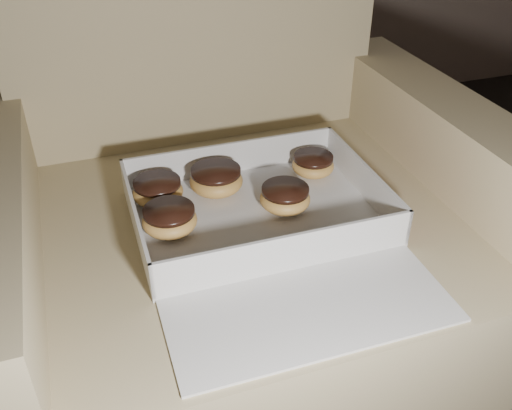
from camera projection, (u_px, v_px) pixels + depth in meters
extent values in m
cube|color=#9C8C63|center=(245.00, 298.00, 1.21)|extent=(0.80, 0.80, 0.47)
cube|color=#9C8C63|center=(189.00, 3.00, 1.21)|extent=(0.80, 0.16, 0.58)
cube|color=#9C8C63|center=(22.00, 320.00, 1.05)|extent=(0.13, 0.80, 0.62)
cube|color=#9C8C63|center=(427.00, 229.00, 1.28)|extent=(0.13, 0.80, 0.62)
cube|color=silver|center=(256.00, 216.00, 1.05)|extent=(0.44, 0.34, 0.01)
cube|color=silver|center=(231.00, 157.00, 1.16)|extent=(0.44, 0.01, 0.07)
cube|color=silver|center=(288.00, 252.00, 0.90)|extent=(0.44, 0.01, 0.07)
cube|color=silver|center=(136.00, 221.00, 0.97)|extent=(0.01, 0.33, 0.07)
cube|color=silver|center=(364.00, 179.00, 1.09)|extent=(0.01, 0.33, 0.07)
cube|color=#E35B5E|center=(366.00, 179.00, 1.09)|extent=(0.01, 0.32, 0.06)
cube|color=silver|center=(310.00, 310.00, 0.85)|extent=(0.43, 0.19, 0.01)
ellipsoid|color=#C68B45|center=(216.00, 181.00, 1.10)|extent=(0.10, 0.10, 0.05)
cylinder|color=black|center=(216.00, 171.00, 1.09)|extent=(0.10, 0.10, 0.01)
ellipsoid|color=#C68B45|center=(170.00, 221.00, 0.99)|extent=(0.10, 0.10, 0.05)
cylinder|color=black|center=(169.00, 211.00, 0.98)|extent=(0.09, 0.09, 0.01)
ellipsoid|color=#C68B45|center=(158.00, 192.00, 1.07)|extent=(0.09, 0.09, 0.05)
cylinder|color=black|center=(157.00, 183.00, 1.06)|extent=(0.09, 0.09, 0.01)
ellipsoid|color=#C68B45|center=(285.00, 199.00, 1.05)|extent=(0.09, 0.09, 0.04)
cylinder|color=black|center=(285.00, 190.00, 1.04)|extent=(0.09, 0.09, 0.01)
ellipsoid|color=#C68B45|center=(313.00, 166.00, 1.16)|extent=(0.09, 0.09, 0.04)
cylinder|color=black|center=(313.00, 158.00, 1.15)|extent=(0.08, 0.08, 0.01)
ellipsoid|color=black|center=(239.00, 264.00, 0.93)|extent=(0.01, 0.01, 0.00)
ellipsoid|color=black|center=(218.00, 257.00, 0.94)|extent=(0.01, 0.01, 0.00)
ellipsoid|color=black|center=(382.00, 238.00, 0.98)|extent=(0.01, 0.01, 0.00)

